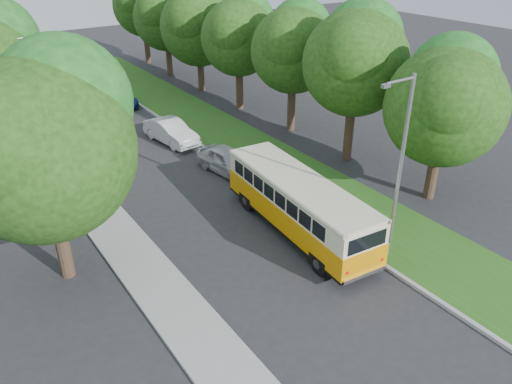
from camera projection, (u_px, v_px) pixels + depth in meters
ground at (273, 261)px, 21.35m from camera, size 120.00×120.00×0.00m
curb at (273, 192)px, 26.75m from camera, size 0.20×70.00×0.15m
grass_verge at (306, 181)px, 27.93m from camera, size 4.50×70.00×0.13m
sidewalk at (123, 242)px, 22.56m from camera, size 2.20×70.00×0.12m
treeline at (154, 41)px, 33.23m from camera, size 24.27×41.91×9.46m
lamppost_near at (399, 166)px, 19.57m from camera, size 1.71×0.16×8.00m
lamppost_far at (45, 95)px, 28.71m from camera, size 1.71×0.16×7.50m
warning_sign at (77, 155)px, 27.01m from camera, size 0.56×0.10×2.50m
vintage_bus at (299, 206)px, 22.75m from camera, size 3.14×9.50×2.77m
car_silver at (228, 161)px, 28.72m from camera, size 2.35×4.57×1.49m
car_white at (171, 132)px, 32.79m from camera, size 2.19×4.73×1.50m
car_blue at (118, 96)px, 39.81m from camera, size 2.06×4.79×1.38m
car_grey at (98, 88)px, 41.86m from camera, size 3.01×5.13×1.34m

